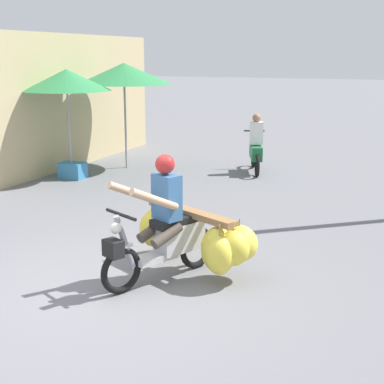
{
  "coord_description": "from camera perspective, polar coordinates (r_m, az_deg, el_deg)",
  "views": [
    {
      "loc": [
        3.43,
        -5.19,
        2.74
      ],
      "look_at": [
        0.6,
        1.66,
        0.9
      ],
      "focal_mm": 52.11,
      "sensor_mm": 36.0,
      "label": 1
    }
  ],
  "objects": [
    {
      "name": "ground_plane",
      "position": [
        6.8,
        -10.2,
        -10.06
      ],
      "size": [
        120.0,
        120.0,
        0.0
      ],
      "primitive_type": "plane",
      "color": "slate"
    },
    {
      "name": "market_umbrella_near_shop",
      "position": [
        13.67,
        -6.97,
        11.94
      ],
      "size": [
        2.27,
        2.27,
        2.54
      ],
      "color": "#99999E",
      "rests_on": "ground"
    },
    {
      "name": "market_umbrella_further_along",
      "position": [
        12.75,
        -12.71,
        11.12
      ],
      "size": [
        1.94,
        1.94,
        2.43
      ],
      "color": "#99999E",
      "rests_on": "ground"
    },
    {
      "name": "shopfront_building",
      "position": [
        15.77,
        -18.57,
        9.11
      ],
      "size": [
        4.72,
        7.0,
        3.22
      ],
      "color": "tan",
      "rests_on": "ground"
    },
    {
      "name": "motorbike_distant_ahead_left",
      "position": [
        13.24,
        6.54,
        4.4
      ],
      "size": [
        0.74,
        1.54,
        1.4
      ],
      "color": "black",
      "rests_on": "ground"
    },
    {
      "name": "motorbike_main_loaded",
      "position": [
        7.12,
        -0.52,
        -4.4
      ],
      "size": [
        1.85,
        1.97,
        1.58
      ],
      "color": "black",
      "rests_on": "ground"
    },
    {
      "name": "produce_crate",
      "position": [
        12.9,
        -12.13,
        2.17
      ],
      "size": [
        0.56,
        0.4,
        0.36
      ],
      "primitive_type": "cube",
      "color": "teal",
      "rests_on": "ground"
    }
  ]
}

